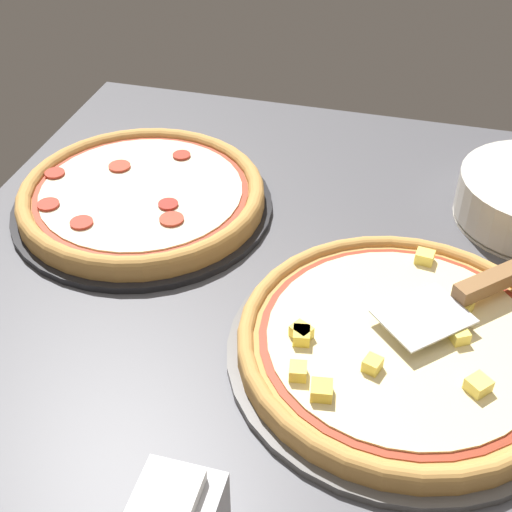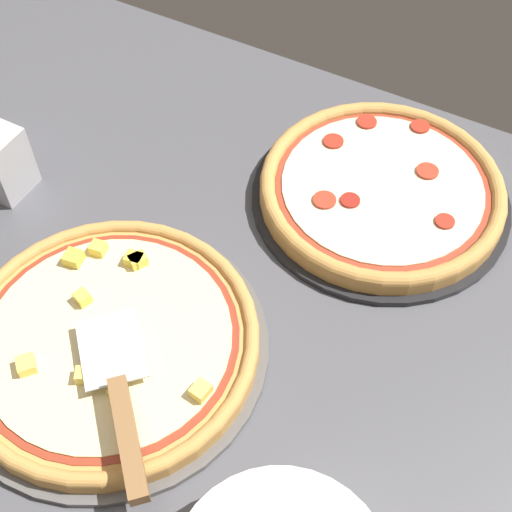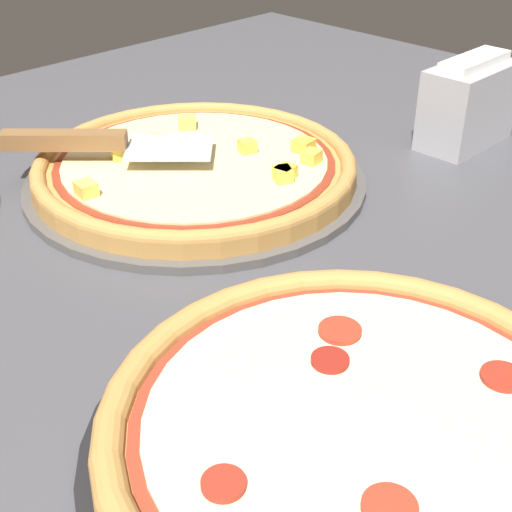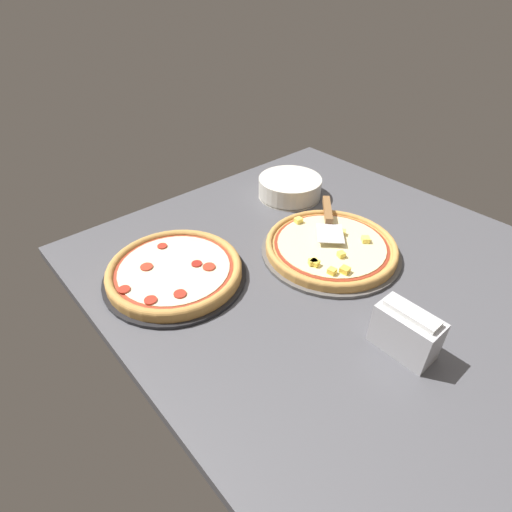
% 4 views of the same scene
% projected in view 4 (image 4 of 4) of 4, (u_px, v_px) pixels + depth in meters
% --- Properties ---
extents(ground_plane, '(1.30, 1.19, 0.04)m').
position_uv_depth(ground_plane, '(335.00, 273.00, 1.12)').
color(ground_plane, '#4C4C51').
extents(pizza_pan_front, '(0.40, 0.40, 0.01)m').
position_uv_depth(pizza_pan_front, '(330.00, 251.00, 1.17)').
color(pizza_pan_front, '#565451').
rests_on(pizza_pan_front, ground_plane).
extents(pizza_front, '(0.38, 0.38, 0.04)m').
position_uv_depth(pizza_front, '(331.00, 246.00, 1.16)').
color(pizza_front, '#C68E47').
rests_on(pizza_front, pizza_pan_front).
extents(pizza_pan_back, '(0.38, 0.38, 0.01)m').
position_uv_depth(pizza_pan_back, '(176.00, 276.00, 1.08)').
color(pizza_pan_back, black).
rests_on(pizza_pan_back, ground_plane).
extents(pizza_back, '(0.36, 0.36, 0.03)m').
position_uv_depth(pizza_back, '(175.00, 270.00, 1.06)').
color(pizza_back, '#C68E47').
rests_on(pizza_back, pizza_pan_back).
extents(serving_spatula, '(0.21, 0.21, 0.02)m').
position_uv_depth(serving_spatula, '(328.00, 215.00, 1.24)').
color(serving_spatula, silver).
rests_on(serving_spatula, pizza_front).
extents(plate_stack, '(0.22, 0.22, 0.07)m').
position_uv_depth(plate_stack, '(290.00, 187.00, 1.42)').
color(plate_stack, silver).
rests_on(plate_stack, ground_plane).
extents(napkin_holder, '(0.14, 0.07, 0.12)m').
position_uv_depth(napkin_holder, '(406.00, 332.00, 0.85)').
color(napkin_holder, '#B2B2B7').
rests_on(napkin_holder, ground_plane).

